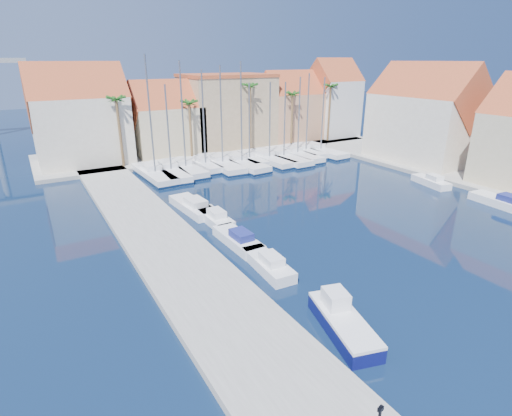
% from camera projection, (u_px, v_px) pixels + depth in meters
% --- Properties ---
extents(ground, '(260.00, 260.00, 0.00)m').
position_uv_depth(ground, '(395.00, 313.00, 23.81)').
color(ground, black).
rests_on(ground, ground).
extents(quay_west, '(6.00, 77.00, 0.50)m').
position_uv_depth(quay_west, '(174.00, 255.00, 30.34)').
color(quay_west, gray).
rests_on(quay_west, ground).
extents(shore_north, '(54.00, 16.00, 0.50)m').
position_uv_depth(shore_north, '(212.00, 147.00, 67.22)').
color(shore_north, gray).
rests_on(shore_north, ground).
extents(shore_east, '(12.00, 60.00, 0.50)m').
position_uv_depth(shore_east, '(477.00, 176.00, 51.04)').
color(shore_east, gray).
rests_on(shore_east, ground).
extents(fishing_boat, '(3.28, 5.90, 1.96)m').
position_uv_depth(fishing_boat, '(342.00, 321.00, 22.06)').
color(fishing_boat, '#0D104F').
rests_on(fishing_boat, ground).
extents(motorboat_west_0, '(2.02, 5.40, 1.40)m').
position_uv_depth(motorboat_west_0, '(268.00, 264.00, 28.52)').
color(motorboat_west_0, white).
rests_on(motorboat_west_0, ground).
extents(motorboat_west_1, '(1.94, 5.75, 1.40)m').
position_uv_depth(motorboat_west_1, '(238.00, 239.00, 32.37)').
color(motorboat_west_1, white).
rests_on(motorboat_west_1, ground).
extents(motorboat_west_2, '(1.76, 5.41, 1.40)m').
position_uv_depth(motorboat_west_2, '(215.00, 217.00, 36.86)').
color(motorboat_west_2, white).
rests_on(motorboat_west_2, ground).
extents(motorboat_west_3, '(2.66, 7.06, 1.40)m').
position_uv_depth(motorboat_west_3, '(193.00, 206.00, 39.75)').
color(motorboat_west_3, white).
rests_on(motorboat_west_3, ground).
extents(motorboat_east_0, '(2.75, 6.92, 1.40)m').
position_uv_depth(motorboat_east_0, '(505.00, 202.00, 40.68)').
color(motorboat_east_0, white).
rests_on(motorboat_east_0, ground).
extents(motorboat_east_1, '(2.66, 5.35, 1.40)m').
position_uv_depth(motorboat_east_1, '(431.00, 181.00, 47.74)').
color(motorboat_east_1, white).
rests_on(motorboat_east_1, ground).
extents(sailboat_0, '(3.29, 10.72, 14.80)m').
position_uv_depth(sailboat_0, '(154.00, 173.00, 50.69)').
color(sailboat_0, white).
rests_on(sailboat_0, ground).
extents(sailboat_1, '(3.56, 10.97, 11.41)m').
position_uv_depth(sailboat_1, '(170.00, 171.00, 51.90)').
color(sailboat_1, white).
rests_on(sailboat_1, ground).
extents(sailboat_2, '(3.08, 10.29, 14.11)m').
position_uv_depth(sailboat_2, '(184.00, 168.00, 53.38)').
color(sailboat_2, white).
rests_on(sailboat_2, ground).
extents(sailboat_3, '(2.35, 8.14, 13.01)m').
position_uv_depth(sailboat_3, '(204.00, 164.00, 54.88)').
color(sailboat_3, white).
rests_on(sailboat_3, ground).
extents(sailboat_4, '(3.34, 11.20, 13.56)m').
position_uv_depth(sailboat_4, '(221.00, 163.00, 55.67)').
color(sailboat_4, white).
rests_on(sailboat_4, ground).
extents(sailboat_5, '(3.92, 11.58, 13.99)m').
position_uv_depth(sailboat_5, '(239.00, 162.00, 56.18)').
color(sailboat_5, white).
rests_on(sailboat_5, ground).
extents(sailboat_6, '(2.58, 8.72, 11.22)m').
position_uv_depth(sailboat_6, '(248.00, 159.00, 58.00)').
color(sailboat_6, white).
rests_on(sailboat_6, ground).
extents(sailboat_7, '(3.61, 11.12, 11.34)m').
position_uv_depth(sailboat_7, '(267.00, 158.00, 58.49)').
color(sailboat_7, white).
rests_on(sailboat_7, ground).
extents(sailboat_8, '(3.53, 11.85, 11.29)m').
position_uv_depth(sailboat_8, '(281.00, 157.00, 59.43)').
color(sailboat_8, white).
rests_on(sailboat_8, ground).
extents(sailboat_9, '(3.00, 11.03, 11.87)m').
position_uv_depth(sailboat_9, '(295.00, 154.00, 61.10)').
color(sailboat_9, white).
rests_on(sailboat_9, ground).
extents(sailboat_10, '(2.98, 9.39, 12.31)m').
position_uv_depth(sailboat_10, '(304.00, 151.00, 63.01)').
color(sailboat_10, white).
rests_on(sailboat_10, ground).
extents(sailboat_11, '(3.72, 11.15, 11.73)m').
position_uv_depth(sailboat_11, '(318.00, 151.00, 63.41)').
color(sailboat_11, white).
rests_on(sailboat_11, ground).
extents(building_0, '(12.30, 9.00, 13.50)m').
position_uv_depth(building_0, '(80.00, 119.00, 54.71)').
color(building_0, beige).
rests_on(building_0, shore_north).
extents(building_1, '(10.30, 8.00, 11.00)m').
position_uv_depth(building_1, '(166.00, 122.00, 60.84)').
color(building_1, '#C5B58B').
rests_on(building_1, shore_north).
extents(building_2, '(14.20, 10.20, 11.50)m').
position_uv_depth(building_2, '(227.00, 110.00, 66.54)').
color(building_2, tan).
rests_on(building_2, shore_north).
extents(building_3, '(10.30, 8.00, 12.00)m').
position_uv_depth(building_3, '(290.00, 109.00, 71.58)').
color(building_3, tan).
rests_on(building_3, shore_north).
extents(building_4, '(8.30, 8.00, 14.00)m').
position_uv_depth(building_4, '(332.00, 100.00, 74.66)').
color(building_4, silver).
rests_on(building_4, shore_north).
extents(building_6, '(9.00, 14.30, 13.50)m').
position_uv_depth(building_6, '(424.00, 117.00, 56.11)').
color(building_6, beige).
rests_on(building_6, shore_east).
extents(palm_0, '(2.60, 2.60, 10.15)m').
position_uv_depth(palm_0, '(116.00, 101.00, 51.68)').
color(palm_0, brown).
rests_on(palm_0, shore_north).
extents(palm_1, '(2.60, 2.60, 9.15)m').
position_uv_depth(palm_1, '(189.00, 105.00, 56.76)').
color(palm_1, brown).
rests_on(palm_1, shore_north).
extents(palm_2, '(2.60, 2.60, 11.15)m').
position_uv_depth(palm_2, '(250.00, 89.00, 60.86)').
color(palm_2, brown).
rests_on(palm_2, shore_north).
extents(palm_3, '(2.60, 2.60, 9.65)m').
position_uv_depth(palm_3, '(293.00, 96.00, 65.15)').
color(palm_3, brown).
rests_on(palm_3, shore_north).
extents(palm_4, '(2.60, 2.60, 10.65)m').
position_uv_depth(palm_4, '(331.00, 88.00, 68.63)').
color(palm_4, brown).
rests_on(palm_4, shore_north).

